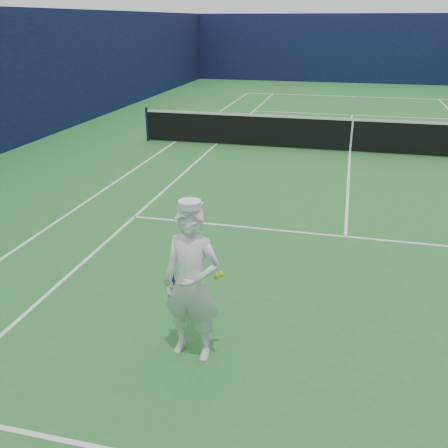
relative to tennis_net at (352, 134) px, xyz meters
name	(u,v)px	position (x,y,z in m)	size (l,w,h in m)	color
ground	(350,152)	(0.00, 0.00, -0.55)	(80.00, 80.00, 0.00)	#2A6E2E
court_markings	(350,152)	(0.00, 0.00, -0.55)	(11.03, 23.83, 0.01)	white
windscreen_fence	(357,83)	(0.00, 0.00, 1.45)	(20.12, 36.12, 4.00)	#0F1338
tennis_net	(352,134)	(0.00, 0.00, 0.00)	(12.88, 0.09, 1.07)	#141E4C
tennis_player	(192,283)	(-1.68, -10.31, 0.38)	(0.77, 0.55, 1.91)	white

